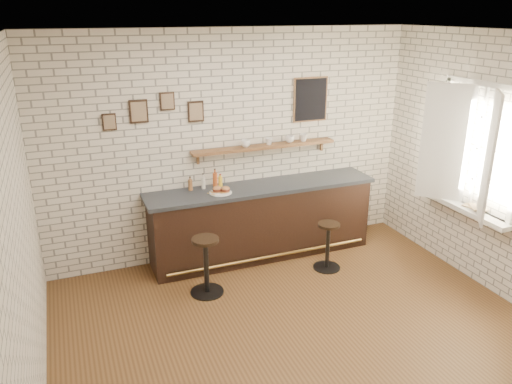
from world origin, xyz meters
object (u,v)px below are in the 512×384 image
bitters_bottle_amber (215,180)px  condiment_bottle_yellow (220,181)px  bar_counter (262,221)px  shelf_cup_a (246,143)px  bar_stool_right (328,244)px  sandwich_plate (221,193)px  bitters_bottle_white (203,182)px  shelf_cup_b (269,141)px  book_lower (470,208)px  shelf_cup_d (303,138)px  bar_stool_left (206,264)px  bitters_bottle_brown (190,185)px  ciabatta_sandwich (221,189)px  shelf_cup_c (290,139)px  book_upper (471,207)px

bitters_bottle_amber → condiment_bottle_yellow: bearing=0.0°
bar_counter → shelf_cup_a: 1.07m
condiment_bottle_yellow → bar_stool_right: 1.62m
sandwich_plate → bitters_bottle_white: (-0.15, 0.24, 0.08)m
condiment_bottle_yellow → shelf_cup_b: size_ratio=1.75×
sandwich_plate → bitters_bottle_amber: size_ratio=1.12×
condiment_bottle_yellow → book_lower: size_ratio=0.75×
shelf_cup_d → bitters_bottle_amber: bearing=175.9°
bar_counter → shelf_cup_b: size_ratio=31.83×
bitters_bottle_amber → shelf_cup_b: (0.77, 0.03, 0.43)m
sandwich_plate → bar_stool_left: size_ratio=0.39×
bitters_bottle_brown → shelf_cup_b: size_ratio=1.89×
sandwich_plate → ciabatta_sandwich: ciabatta_sandwich is taller
shelf_cup_a → shelf_cup_c: shelf_cup_a is taller
bitters_bottle_brown → bitters_bottle_amber: (0.33, 0.00, 0.03)m
ciabatta_sandwich → shelf_cup_a: shelf_cup_a is taller
bar_counter → book_upper: size_ratio=13.01×
bitters_bottle_brown → bitters_bottle_amber: bitters_bottle_amber is taller
bar_stool_left → shelf_cup_c: 2.07m
sandwich_plate → shelf_cup_b: bearing=19.2°
bar_counter → bar_stool_left: size_ratio=4.33×
bar_stool_left → book_upper: book_upper is taller
shelf_cup_c → shelf_cup_b: bearing=118.6°
ciabatta_sandwich → bar_stool_right: bearing=-26.1°
ciabatta_sandwich → shelf_cup_a: size_ratio=1.82×
ciabatta_sandwich → book_lower: ciabatta_sandwich is taller
bitters_bottle_amber → shelf_cup_a: bearing=3.3°
ciabatta_sandwich → bar_stool_left: size_ratio=0.31×
ciabatta_sandwich → book_upper: ciabatta_sandwich is taller
bar_counter → book_upper: 2.62m
bitters_bottle_brown → shelf_cup_d: 1.68m
bar_stool_left → shelf_cup_c: shelf_cup_c is taller
sandwich_plate → bitters_bottle_amber: bitters_bottle_amber is taller
bar_stool_left → shelf_cup_b: bearing=37.1°
bitters_bottle_amber → shelf_cup_c: bearing=1.4°
shelf_cup_b → ciabatta_sandwich: bearing=144.5°
bitters_bottle_white → shelf_cup_b: size_ratio=2.11×
shelf_cup_c → book_lower: (1.61, -1.70, -0.61)m
shelf_cup_c → book_lower: size_ratio=0.52×
condiment_bottle_yellow → bar_stool_right: bearing=-36.1°
bitters_bottle_amber → book_lower: (2.69, -1.68, -0.17)m
condiment_bottle_yellow → book_lower: bearing=-32.7°
sandwich_plate → bar_stool_right: (1.24, -0.60, -0.68)m
bar_counter → bitters_bottle_brown: 1.10m
shelf_cup_a → shelf_cup_d: bearing=3.6°
bar_stool_right → book_lower: size_ratio=2.79×
bar_counter → bitters_bottle_white: (-0.75, 0.18, 0.59)m
bitters_bottle_brown → shelf_cup_c: bearing=1.0°
condiment_bottle_yellow → sandwich_plate: bearing=-107.6°
bar_counter → book_lower: bar_counter is taller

